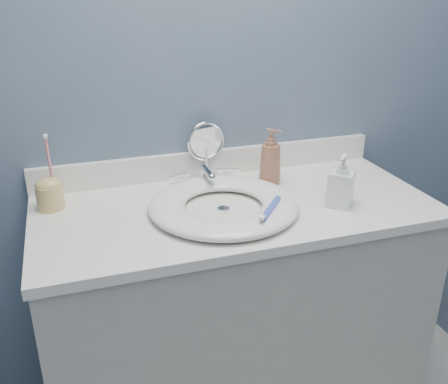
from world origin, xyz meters
name	(u,v)px	position (x,y,z in m)	size (l,w,h in m)	color
back_wall	(209,83)	(0.00, 1.25, 1.20)	(2.20, 0.02, 2.40)	#4A5D70
vanity_cabinet	(235,324)	(0.00, 0.97, 0.42)	(1.20, 0.55, 0.85)	#B9B5A9
countertop	(236,209)	(0.00, 0.97, 0.86)	(1.22, 0.57, 0.03)	white
backsplash	(211,163)	(0.00, 1.24, 0.93)	(1.22, 0.02, 0.09)	white
basin	(223,205)	(-0.05, 0.94, 0.90)	(0.45, 0.45, 0.04)	white
drain	(223,209)	(-0.05, 0.94, 0.88)	(0.04, 0.04, 0.01)	silver
faucet	(205,179)	(-0.05, 1.14, 0.91)	(0.25, 0.13, 0.07)	silver
makeup_mirror	(206,148)	(-0.02, 1.21, 0.99)	(0.14, 0.08, 0.20)	silver
soap_bottle_amber	(270,157)	(0.16, 1.10, 0.98)	(0.07, 0.07, 0.19)	#966043
soap_bottle_clear	(341,181)	(0.30, 0.87, 0.96)	(0.07, 0.07, 0.16)	white
toothbrush_holder	(50,192)	(-0.54, 1.12, 0.93)	(0.08, 0.08, 0.23)	#D6B76B
toothbrush_lying	(270,209)	(0.05, 0.83, 0.92)	(0.12, 0.14, 0.02)	blue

